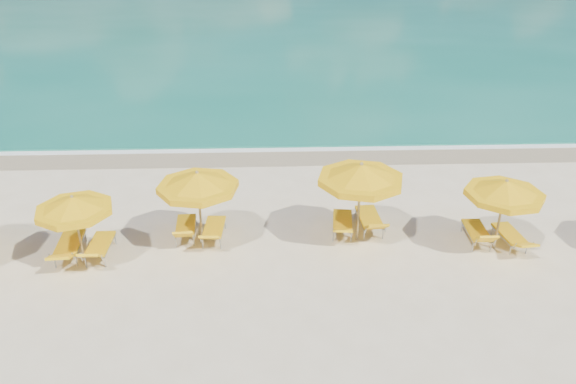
{
  "coord_description": "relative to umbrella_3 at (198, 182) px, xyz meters",
  "views": [
    {
      "loc": [
        -0.57,
        -14.23,
        9.18
      ],
      "look_at": [
        0.0,
        1.5,
        1.2
      ],
      "focal_mm": 35.0,
      "sensor_mm": 36.0,
      "label": 1
    }
  ],
  "objects": [
    {
      "name": "whitecap_far",
      "position": [
        10.67,
        23.51,
        -2.09
      ],
      "size": [
        18.0,
        0.3,
        0.05
      ],
      "primitive_type": "cube",
      "color": "white",
      "rests_on": "ground"
    },
    {
      "name": "lounger_3_right",
      "position": [
        0.35,
        0.22,
        -1.86
      ],
      "size": [
        0.69,
        1.85,
        0.78
      ],
      "rotation": [
        0.0,
        0.0,
        -0.05
      ],
      "color": "#A5A8AD",
      "rests_on": "ground"
    },
    {
      "name": "lounger_3_left",
      "position": [
        -0.53,
        0.37,
        -1.86
      ],
      "size": [
        0.71,
        1.82,
        0.82
      ],
      "rotation": [
        0.0,
        0.0,
        0.06
      ],
      "color": "#A5A8AD",
      "rests_on": "ground"
    },
    {
      "name": "whitecap_near",
      "position": [
        -3.33,
        16.51,
        -2.09
      ],
      "size": [
        14.0,
        0.36,
        0.05
      ],
      "primitive_type": "cube",
      "color": "white",
      "rests_on": "ground"
    },
    {
      "name": "umbrella_5",
      "position": [
        8.84,
        -0.6,
        -0.12
      ],
      "size": [
        2.74,
        2.74,
        2.31
      ],
      "rotation": [
        0.0,
        0.0,
        -0.23
      ],
      "color": "#A58C52",
      "rests_on": "ground"
    },
    {
      "name": "lounger_4_right",
      "position": [
        5.24,
        0.63,
        -1.84
      ],
      "size": [
        0.76,
        2.01,
        0.87
      ],
      "rotation": [
        0.0,
        0.0,
        0.06
      ],
      "color": "#A5A8AD",
      "rests_on": "ground"
    },
    {
      "name": "umbrella_2",
      "position": [
        -3.33,
        -0.9,
        -0.22
      ],
      "size": [
        2.41,
        2.41,
        2.18
      ],
      "rotation": [
        0.0,
        0.0,
        -0.13
      ],
      "color": "#A58C52",
      "rests_on": "ground"
    },
    {
      "name": "ocean",
      "position": [
        2.67,
        47.51,
        -2.09
      ],
      "size": [
        120.0,
        80.0,
        0.3
      ],
      "primitive_type": "cube",
      "color": "#126954",
      "rests_on": "ground"
    },
    {
      "name": "lounger_5_left",
      "position": [
        8.4,
        -0.24,
        -1.86
      ],
      "size": [
        0.66,
        1.76,
        0.84
      ],
      "rotation": [
        0.0,
        0.0,
        -0.04
      ],
      "color": "#A5A8AD",
      "rests_on": "ground"
    },
    {
      "name": "wet_sand_band",
      "position": [
        2.67,
        6.91,
        -2.09
      ],
      "size": [
        120.0,
        2.6,
        0.01
      ],
      "primitive_type": "cube",
      "color": "tan",
      "rests_on": "ground"
    },
    {
      "name": "foam_line",
      "position": [
        2.67,
        7.71,
        -2.09
      ],
      "size": [
        120.0,
        1.2,
        0.03
      ],
      "primitive_type": "cube",
      "color": "white",
      "rests_on": "ground"
    },
    {
      "name": "umbrella_3",
      "position": [
        0.0,
        0.0,
        0.0
      ],
      "size": [
        2.86,
        2.86,
        2.45
      ],
      "rotation": [
        0.0,
        0.0,
        0.21
      ],
      "color": "#A58C52",
      "rests_on": "ground"
    },
    {
      "name": "ground_plane",
      "position": [
        2.67,
        -0.49,
        -2.09
      ],
      "size": [
        120.0,
        120.0,
        0.0
      ],
      "primitive_type": "plane",
      "color": "beige"
    },
    {
      "name": "lounger_5_right",
      "position": [
        9.36,
        -0.44,
        -1.88
      ],
      "size": [
        0.78,
        1.85,
        0.67
      ],
      "rotation": [
        0.0,
        0.0,
        0.12
      ],
      "color": "#A5A8AD",
      "rests_on": "ground"
    },
    {
      "name": "lounger_4_left",
      "position": [
        4.36,
        0.49,
        -1.86
      ],
      "size": [
        0.83,
        1.94,
        0.74
      ],
      "rotation": [
        0.0,
        0.0,
        -0.12
      ],
      "color": "#A5A8AD",
      "rests_on": "ground"
    },
    {
      "name": "lounger_2_left",
      "position": [
        -3.81,
        -0.55,
        -1.85
      ],
      "size": [
        0.81,
        2.1,
        0.75
      ],
      "rotation": [
        0.0,
        0.0,
        0.08
      ],
      "color": "#A5A8AD",
      "rests_on": "ground"
    },
    {
      "name": "umbrella_4",
      "position": [
        4.76,
        0.03,
        0.15
      ],
      "size": [
        2.94,
        2.94,
        2.62
      ],
      "rotation": [
        0.0,
        0.0,
        0.15
      ],
      "color": "#A58C52",
      "rests_on": "ground"
    },
    {
      "name": "lounger_2_right",
      "position": [
        -2.91,
        -0.63,
        -1.86
      ],
      "size": [
        0.64,
        1.85,
        0.79
      ],
      "rotation": [
        0.0,
        0.0,
        -0.01
      ],
      "color": "#A5A8AD",
      "rests_on": "ground"
    }
  ]
}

